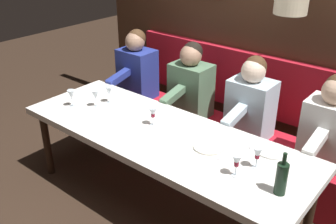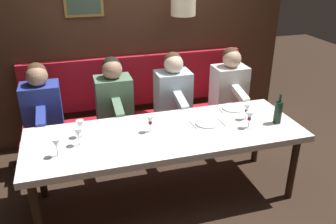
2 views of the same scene
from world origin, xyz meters
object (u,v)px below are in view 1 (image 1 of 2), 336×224
object	(u,v)px
dining_table	(161,139)
diner_middle	(191,83)
wine_glass_0	(153,113)
wine_glass_3	(237,161)
wine_glass_1	(95,95)
diner_far	(137,66)
wine_glass_4	(71,95)
wine_glass_5	(109,91)
wine_bottle	(281,178)
wine_glass_2	(257,154)
diner_nearest	(329,124)
diner_near	(251,101)

from	to	relation	value
dining_table	diner_middle	size ratio (longest dim) A/B	3.24
wine_glass_0	wine_glass_3	bearing A→B (deg)	-101.36
diner_middle	wine_glass_1	distance (m)	1.00
diner_far	wine_glass_4	world-z (taller)	diner_far
dining_table	wine_glass_5	distance (m)	0.79
diner_far	wine_bottle	world-z (taller)	diner_far
wine_glass_2	wine_glass_1	bearing A→B (deg)	92.08
diner_middle	wine_glass_1	world-z (taller)	diner_middle
wine_bottle	wine_glass_4	bearing A→B (deg)	90.94
wine_glass_1	wine_glass_3	world-z (taller)	same
wine_glass_2	wine_glass_5	distance (m)	1.60
diner_middle	wine_glass_2	xyz separation A→B (m)	(-0.84, -1.19, 0.04)
dining_table	diner_middle	world-z (taller)	diner_middle
wine_glass_2	wine_bottle	size ratio (longest dim) A/B	0.55
dining_table	wine_glass_0	world-z (taller)	wine_glass_0
diner_nearest	diner_near	distance (m)	0.72
dining_table	diner_nearest	bearing A→B (deg)	-50.14
dining_table	diner_far	distance (m)	1.43
diner_middle	wine_glass_4	distance (m)	1.20
wine_glass_1	diner_nearest	bearing A→B (deg)	-64.09
diner_nearest	diner_middle	bearing A→B (deg)	90.00
wine_glass_5	wine_glass_0	bearing A→B (deg)	-97.04
wine_glass_1	wine_glass_4	world-z (taller)	same
diner_near	dining_table	bearing A→B (deg)	159.00
diner_far	wine_glass_0	distance (m)	1.28
diner_middle	wine_bottle	bearing A→B (deg)	-124.61
dining_table	wine_bottle	size ratio (longest dim) A/B	8.55
wine_bottle	wine_glass_0	bearing A→B (deg)	82.10
wine_glass_0	dining_table	bearing A→B (deg)	-112.05
diner_near	diner_middle	xyz separation A→B (m)	(0.00, 0.69, 0.00)
wine_glass_1	wine_glass_3	bearing A→B (deg)	-94.20
wine_glass_1	diner_far	bearing A→B (deg)	20.36
diner_near	wine_glass_0	world-z (taller)	diner_near
wine_glass_1	dining_table	bearing A→B (deg)	-89.02
wine_glass_2	wine_bottle	world-z (taller)	wine_bottle
wine_glass_0	wine_glass_5	size ratio (longest dim) A/B	1.00
wine_glass_5	diner_far	bearing A→B (deg)	25.64
diner_near	diner_far	size ratio (longest dim) A/B	1.00
wine_glass_1	wine_glass_2	size ratio (longest dim) A/B	1.00
diner_nearest	diner_far	bearing A→B (deg)	90.00
wine_glass_1	wine_glass_2	bearing A→B (deg)	-87.92
wine_glass_1	wine_glass_5	distance (m)	0.15
wine_glass_2	wine_glass_5	world-z (taller)	same
diner_near	diner_far	distance (m)	1.46
wine_bottle	wine_glass_5	bearing A→B (deg)	82.39
diner_near	wine_glass_1	xyz separation A→B (m)	(-0.90, 1.13, 0.04)
diner_near	wine_glass_5	xyz separation A→B (m)	(-0.75, 1.10, 0.04)
dining_table	wine_glass_5	bearing A→B (deg)	80.12
diner_far	wine_glass_1	xyz separation A→B (m)	(-0.90, -0.33, 0.04)
wine_glass_5	dining_table	bearing A→B (deg)	-99.88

